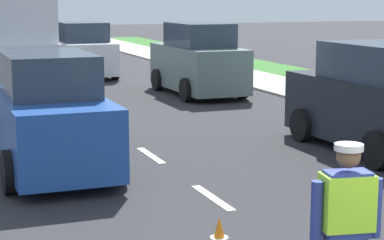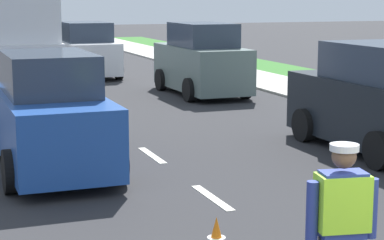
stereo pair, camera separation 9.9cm
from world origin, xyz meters
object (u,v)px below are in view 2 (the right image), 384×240
object	(u,v)px
car_outgoing_far	(85,51)
road_worker	(344,224)
car_oncoming_lead	(50,116)
delivery_truck	(18,45)
car_parked_far	(202,61)
car_parked_curbside	(381,101)

from	to	relation	value
car_outgoing_far	road_worker	bearing A→B (deg)	-95.65
car_oncoming_lead	car_outgoing_far	xyz separation A→B (m)	(3.56, 13.86, 0.01)
delivery_truck	car_parked_far	world-z (taller)	delivery_truck
road_worker	delivery_truck	size ratio (longest dim) A/B	0.36
road_worker	car_outgoing_far	bearing A→B (deg)	84.35
delivery_truck	car_outgoing_far	world-z (taller)	delivery_truck
delivery_truck	car_oncoming_lead	size ratio (longest dim) A/B	1.11
car_parked_curbside	car_parked_far	bearing A→B (deg)	92.25
car_parked_curbside	car_parked_far	xyz separation A→B (m)	(-0.34, 8.58, 0.04)
car_outgoing_far	car_parked_far	world-z (taller)	car_parked_far
car_oncoming_lead	car_outgoing_far	world-z (taller)	car_outgoing_far
delivery_truck	car_parked_curbside	xyz separation A→B (m)	(5.69, -8.97, -0.64)
car_oncoming_lead	car_parked_far	bearing A→B (deg)	53.29
road_worker	car_oncoming_lead	bearing A→B (deg)	102.71
car_outgoing_far	delivery_truck	bearing A→B (deg)	-118.66
car_oncoming_lead	car_parked_curbside	bearing A→B (deg)	-7.03
car_outgoing_far	car_parked_far	bearing A→B (deg)	-69.44
car_parked_far	delivery_truck	bearing A→B (deg)	175.77
delivery_truck	car_parked_curbside	bearing A→B (deg)	-57.61
road_worker	car_outgoing_far	distance (m)	20.71
car_oncoming_lead	car_parked_far	distance (m)	9.75
car_oncoming_lead	car_parked_curbside	world-z (taller)	car_parked_curbside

